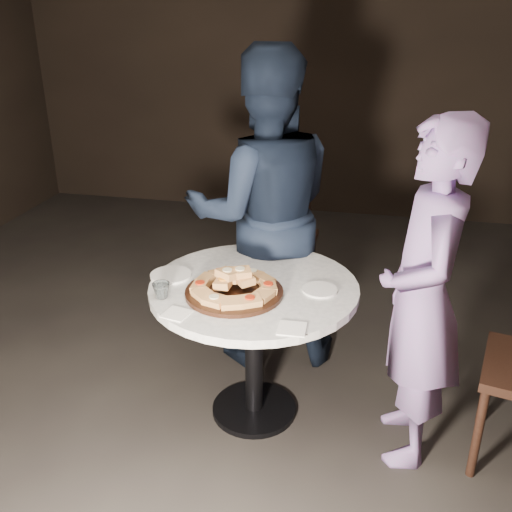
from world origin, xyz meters
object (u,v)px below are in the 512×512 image
(focaccia_pile, at_px, (234,284))
(diner_navy, at_px, (264,213))
(chair_far, at_px, (277,236))
(table, at_px, (254,310))
(serving_board, at_px, (234,292))
(diner_teal, at_px, (422,299))
(water_glass, at_px, (161,290))

(focaccia_pile, height_order, diner_navy, diner_navy)
(chair_far, bearing_deg, table, 95.96)
(serving_board, bearing_deg, table, 60.44)
(serving_board, height_order, diner_navy, diner_navy)
(chair_far, relative_size, diner_teal, 0.61)
(serving_board, bearing_deg, chair_far, 90.27)
(focaccia_pile, distance_m, water_glass, 0.34)
(serving_board, height_order, chair_far, chair_far)
(table, height_order, water_glass, water_glass)
(water_glass, bearing_deg, diner_teal, 6.77)
(focaccia_pile, xyz_separation_m, diner_navy, (0.00, 0.71, 0.11))
(diner_navy, bearing_deg, table, 79.61)
(water_glass, height_order, chair_far, chair_far)
(water_glass, height_order, diner_navy, diner_navy)
(diner_navy, relative_size, diner_teal, 1.13)
(table, height_order, chair_far, chair_far)
(chair_far, bearing_deg, diner_navy, 92.53)
(chair_far, xyz_separation_m, diner_teal, (0.86, -1.20, 0.24))
(focaccia_pile, bearing_deg, water_glass, -161.13)
(serving_board, height_order, focaccia_pile, focaccia_pile)
(table, height_order, diner_navy, diner_navy)
(serving_board, relative_size, chair_far, 0.46)
(table, distance_m, diner_teal, 0.82)
(table, distance_m, serving_board, 0.21)
(table, bearing_deg, focaccia_pile, -121.23)
(focaccia_pile, relative_size, diner_teal, 0.25)
(diner_navy, xyz_separation_m, diner_teal, (0.86, -0.68, -0.11))
(chair_far, distance_m, diner_teal, 1.50)
(chair_far, relative_size, diner_navy, 0.54)
(focaccia_pile, bearing_deg, diner_navy, 89.98)
(serving_board, height_order, diner_teal, diner_teal)
(serving_board, bearing_deg, diner_navy, 90.15)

